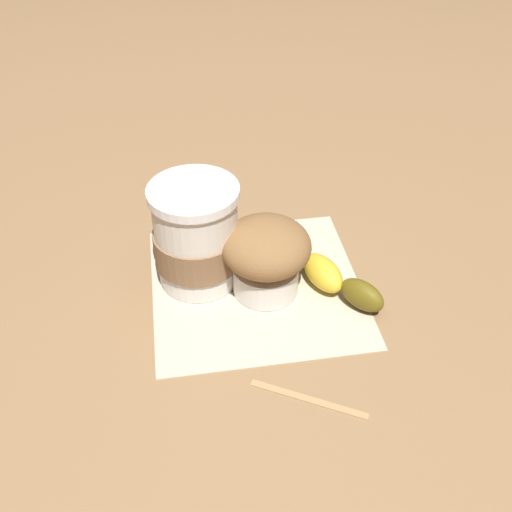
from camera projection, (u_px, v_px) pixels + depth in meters
name	position (u px, v px, depth m)	size (l,w,h in m)	color
ground_plane	(256.00, 286.00, 0.66)	(3.00, 3.00, 0.00)	#936D47
paper_napkin	(256.00, 286.00, 0.66)	(0.23, 0.23, 0.00)	beige
coffee_cup	(197.00, 237.00, 0.63)	(0.09, 0.09, 0.12)	silver
muffin	(266.00, 255.00, 0.62)	(0.09, 0.09, 0.09)	white
banana	(326.00, 271.00, 0.65)	(0.07, 0.15, 0.03)	gold
wooden_stirrer	(309.00, 399.00, 0.54)	(0.11, 0.01, 0.00)	tan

